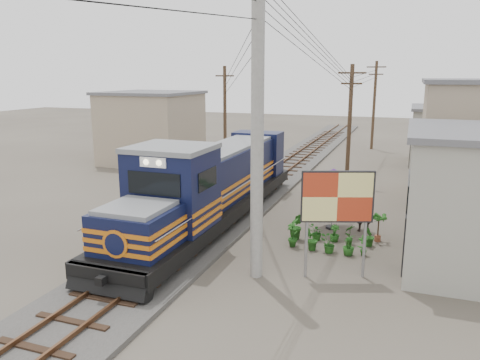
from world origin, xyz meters
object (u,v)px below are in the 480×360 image
at_px(locomotive, 212,187).
at_px(billboard, 337,200).
at_px(vendor, 364,209).
at_px(market_umbrella, 334,176).

xyz_separation_m(locomotive, billboard, (5.91, -3.70, 0.92)).
bearing_deg(vendor, locomotive, -10.28).
relative_size(locomotive, market_umbrella, 5.92).
relative_size(market_umbrella, vendor, 1.38).
bearing_deg(locomotive, billboard, -32.07).
bearing_deg(market_umbrella, locomotive, -166.85).
height_order(market_umbrella, vendor, market_umbrella).
bearing_deg(billboard, vendor, 65.66).
xyz_separation_m(billboard, vendor, (0.43, 4.97, -1.66)).
distance_m(locomotive, billboard, 7.03).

